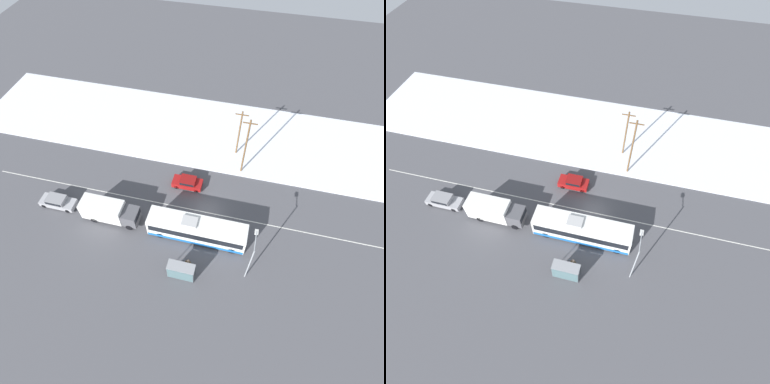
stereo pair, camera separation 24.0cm
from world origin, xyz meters
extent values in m
plane|color=#4C4C51|center=(0.00, 0.00, 0.00)|extent=(120.00, 120.00, 0.00)
cube|color=silver|center=(0.00, 14.84, 0.06)|extent=(80.00, 15.68, 0.12)
cube|color=silver|center=(0.00, 0.00, 0.00)|extent=(60.00, 0.12, 0.00)
cube|color=white|center=(-0.61, -3.61, 1.64)|extent=(11.69, 2.55, 2.74)
cube|color=black|center=(-0.61, -3.61, 1.97)|extent=(11.22, 2.57, 1.04)
cube|color=blue|center=(-0.61, -3.61, 0.52)|extent=(11.57, 2.57, 0.49)
cube|color=#B2B2B2|center=(-1.49, -3.61, 3.13)|extent=(1.80, 1.40, 0.24)
cylinder|color=black|center=(3.83, -4.75, 0.50)|extent=(1.00, 0.28, 1.00)
cylinder|color=black|center=(3.83, -2.48, 0.50)|extent=(1.00, 0.28, 1.00)
cylinder|color=black|center=(-4.85, -4.75, 0.50)|extent=(1.00, 0.28, 1.00)
cylinder|color=black|center=(-4.85, -2.48, 0.50)|extent=(1.00, 0.28, 1.00)
cube|color=silver|center=(-12.48, -3.60, 1.73)|extent=(5.26, 2.30, 2.46)
cube|color=#4C4C51|center=(-8.90, -3.60, 1.45)|extent=(1.90, 2.18, 1.92)
cube|color=black|center=(-7.97, -3.60, 1.84)|extent=(0.06, 1.95, 0.84)
cylinder|color=black|center=(-8.90, -4.62, 0.45)|extent=(0.90, 0.26, 0.90)
cylinder|color=black|center=(-8.90, -2.58, 0.45)|extent=(0.90, 0.26, 0.90)
cylinder|color=black|center=(-13.53, -4.62, 0.45)|extent=(0.90, 0.26, 0.90)
cylinder|color=black|center=(-13.53, -2.58, 0.45)|extent=(0.90, 0.26, 0.90)
cube|color=maroon|center=(-3.59, 3.64, 0.59)|extent=(4.04, 1.80, 0.74)
cube|color=maroon|center=(-3.49, 3.64, 1.21)|extent=(2.10, 1.66, 0.49)
cube|color=black|center=(-3.49, 3.64, 1.22)|extent=(1.93, 1.69, 0.39)
cylinder|color=black|center=(-4.91, 2.85, 0.32)|extent=(0.64, 0.22, 0.64)
cylinder|color=black|center=(-4.91, 4.43, 0.32)|extent=(0.64, 0.22, 0.64)
cylinder|color=black|center=(-2.18, 2.85, 0.32)|extent=(0.64, 0.22, 0.64)
cylinder|color=black|center=(-2.18, 4.43, 0.32)|extent=(0.64, 0.22, 0.64)
cube|color=#9E9EA3|center=(-19.12, -3.34, 0.57)|extent=(4.63, 1.80, 0.69)
cube|color=gray|center=(-19.24, -3.34, 1.20)|extent=(2.41, 1.66, 0.57)
cube|color=black|center=(-19.24, -3.34, 1.21)|extent=(2.21, 1.69, 0.46)
cylinder|color=black|center=(-17.51, -4.13, 0.32)|extent=(0.64, 0.22, 0.64)
cylinder|color=black|center=(-17.51, -2.55, 0.32)|extent=(0.64, 0.22, 0.64)
cylinder|color=black|center=(-20.84, -4.13, 0.32)|extent=(0.64, 0.22, 0.64)
cylinder|color=black|center=(-20.84, -2.55, 0.32)|extent=(0.64, 0.22, 0.64)
cylinder|color=#23232D|center=(-0.79, -7.70, 0.42)|extent=(0.13, 0.13, 0.85)
cylinder|color=#23232D|center=(-0.53, -7.70, 0.42)|extent=(0.13, 0.13, 0.85)
cube|color=brown|center=(-0.66, -7.70, 1.20)|extent=(0.44, 0.24, 0.70)
sphere|color=tan|center=(-0.66, -7.70, 1.70)|extent=(0.30, 0.30, 0.30)
cylinder|color=brown|center=(-0.94, -7.70, 1.16)|extent=(0.11, 0.11, 0.67)
cylinder|color=brown|center=(-0.39, -7.70, 1.16)|extent=(0.11, 0.11, 0.67)
cube|color=gray|center=(-1.16, -8.79, 2.37)|extent=(3.02, 1.20, 0.06)
cube|color=slate|center=(-1.16, -9.37, 1.20)|extent=(2.90, 0.04, 2.16)
cylinder|color=#474C51|center=(-2.63, -8.23, 1.17)|extent=(0.08, 0.08, 2.34)
cylinder|color=#474C51|center=(0.30, -8.23, 1.17)|extent=(0.08, 0.08, 2.34)
cylinder|color=#474C51|center=(-2.63, -9.35, 1.17)|extent=(0.08, 0.08, 2.34)
cylinder|color=#474C51|center=(0.30, -9.35, 1.17)|extent=(0.08, 0.08, 2.34)
cylinder|color=#9EA3A8|center=(5.77, -7.30, 3.28)|extent=(0.14, 0.14, 6.56)
cylinder|color=#9EA3A8|center=(5.77, -6.18, 6.41)|extent=(0.10, 2.23, 0.10)
cube|color=silver|center=(5.77, -5.07, 6.34)|extent=(0.36, 0.60, 0.16)
cylinder|color=brown|center=(3.18, 7.96, 4.65)|extent=(0.24, 0.24, 9.31)
cube|color=brown|center=(3.18, 7.96, 8.81)|extent=(1.80, 0.12, 0.12)
cylinder|color=brown|center=(1.97, 11.33, 3.84)|extent=(0.24, 0.24, 7.67)
cube|color=brown|center=(1.97, 11.33, 7.17)|extent=(1.80, 0.12, 0.12)
camera|label=1|loc=(2.87, -20.52, 32.74)|focal=28.00mm
camera|label=2|loc=(3.10, -20.46, 32.74)|focal=28.00mm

